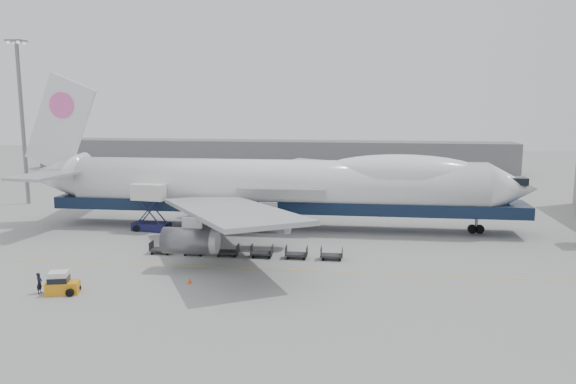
# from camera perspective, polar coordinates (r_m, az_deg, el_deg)

# --- Properties ---
(ground) EXTENTS (260.00, 260.00, 0.00)m
(ground) POSITION_cam_1_polar(r_m,az_deg,el_deg) (61.53, -2.75, -6.15)
(ground) COLOR gray
(ground) RESTS_ON ground
(apron_line) EXTENTS (60.00, 0.15, 0.01)m
(apron_line) POSITION_cam_1_polar(r_m,az_deg,el_deg) (55.87, -3.82, -7.78)
(apron_line) COLOR gold
(apron_line) RESTS_ON ground
(hangar) EXTENTS (110.00, 8.00, 7.00)m
(hangar) POSITION_cam_1_polar(r_m,az_deg,el_deg) (130.61, -1.78, 3.71)
(hangar) COLOR slate
(hangar) RESTS_ON ground
(floodlight_mast) EXTENTS (2.40, 2.40, 25.43)m
(floodlight_mast) POSITION_cam_1_polar(r_m,az_deg,el_deg) (97.61, -25.43, 7.21)
(floodlight_mast) COLOR slate
(floodlight_mast) RESTS_ON ground
(airliner) EXTENTS (67.00, 55.30, 19.98)m
(airliner) POSITION_cam_1_polar(r_m,az_deg,el_deg) (71.85, -0.62, 0.71)
(airliner) COLOR white
(airliner) RESTS_ON ground
(catering_truck) EXTENTS (4.86, 3.64, 6.01)m
(catering_truck) POSITION_cam_1_polar(r_m,az_deg,el_deg) (72.93, -13.78, -1.18)
(catering_truck) COLOR #161843
(catering_truck) RESTS_ON ground
(baggage_tug) EXTENTS (2.95, 2.07, 1.95)m
(baggage_tug) POSITION_cam_1_polar(r_m,az_deg,el_deg) (52.45, -22.05, -8.64)
(baggage_tug) COLOR orange
(baggage_tug) RESTS_ON ground
(ground_worker) EXTENTS (0.49, 0.70, 1.82)m
(ground_worker) POSITION_cam_1_polar(r_m,az_deg,el_deg) (53.23, -23.94, -8.46)
(ground_worker) COLOR black
(ground_worker) RESTS_ON ground
(traffic_cone) EXTENTS (0.39, 0.39, 0.57)m
(traffic_cone) POSITION_cam_1_polar(r_m,az_deg,el_deg) (52.23, -9.97, -8.84)
(traffic_cone) COLOR #FF4A0D
(traffic_cone) RESTS_ON ground
(dolly_0) EXTENTS (2.30, 1.35, 1.30)m
(dolly_0) POSITION_cam_1_polar(r_m,az_deg,el_deg) (62.39, -12.76, -5.65)
(dolly_0) COLOR #2D2D30
(dolly_0) RESTS_ON ground
(dolly_1) EXTENTS (2.30, 1.35, 1.30)m
(dolly_1) POSITION_cam_1_polar(r_m,az_deg,el_deg) (61.25, -9.50, -5.83)
(dolly_1) COLOR #2D2D30
(dolly_1) RESTS_ON ground
(dolly_2) EXTENTS (2.30, 1.35, 1.30)m
(dolly_2) POSITION_cam_1_polar(r_m,az_deg,el_deg) (60.32, -6.14, -5.99)
(dolly_2) COLOR #2D2D30
(dolly_2) RESTS_ON ground
(dolly_3) EXTENTS (2.30, 1.35, 1.30)m
(dolly_3) POSITION_cam_1_polar(r_m,az_deg,el_deg) (59.59, -2.67, -6.14)
(dolly_3) COLOR #2D2D30
(dolly_3) RESTS_ON ground
(dolly_4) EXTENTS (2.30, 1.35, 1.30)m
(dolly_4) POSITION_cam_1_polar(r_m,az_deg,el_deg) (59.09, 0.87, -6.26)
(dolly_4) COLOR #2D2D30
(dolly_4) RESTS_ON ground
(dolly_5) EXTENTS (2.30, 1.35, 1.30)m
(dolly_5) POSITION_cam_1_polar(r_m,az_deg,el_deg) (58.81, 4.45, -6.37)
(dolly_5) COLOR #2D2D30
(dolly_5) RESTS_ON ground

